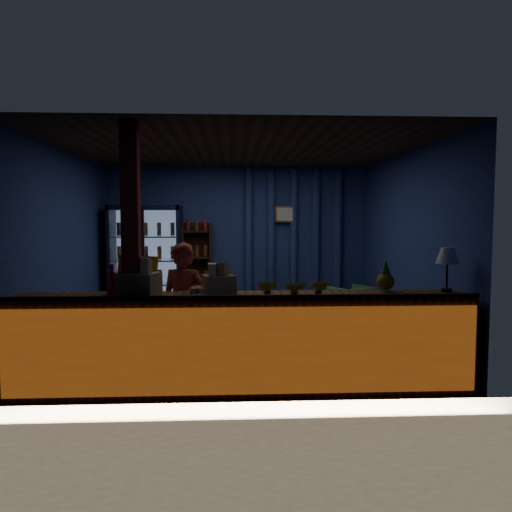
{
  "coord_description": "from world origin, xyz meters",
  "views": [
    {
      "loc": [
        -0.1,
        -6.67,
        1.69
      ],
      "look_at": [
        0.22,
        -0.2,
        1.19
      ],
      "focal_mm": 35.0,
      "sensor_mm": 36.0,
      "label": 1
    }
  ],
  "objects_px": {
    "green_chair": "(352,303)",
    "pastry_tray": "(204,292)",
    "shopkeeper": "(183,310)",
    "table_lamp": "(447,257)"
  },
  "relations": [
    {
      "from": "shopkeeper",
      "to": "pastry_tray",
      "type": "relative_size",
      "value": 3.29
    },
    {
      "from": "shopkeeper",
      "to": "table_lamp",
      "type": "bearing_deg",
      "value": 9.58
    },
    {
      "from": "green_chair",
      "to": "pastry_tray",
      "type": "height_order",
      "value": "pastry_tray"
    },
    {
      "from": "table_lamp",
      "to": "pastry_tray",
      "type": "bearing_deg",
      "value": -179.44
    },
    {
      "from": "table_lamp",
      "to": "shopkeeper",
      "type": "bearing_deg",
      "value": 171.13
    },
    {
      "from": "shopkeeper",
      "to": "green_chair",
      "type": "relative_size",
      "value": 2.29
    },
    {
      "from": "shopkeeper",
      "to": "green_chair",
      "type": "xyz_separation_m",
      "value": [
        2.52,
        2.84,
        -0.43
      ]
    },
    {
      "from": "green_chair",
      "to": "pastry_tray",
      "type": "bearing_deg",
      "value": 26.14
    },
    {
      "from": "table_lamp",
      "to": "green_chair",
      "type": "bearing_deg",
      "value": 92.64
    },
    {
      "from": "shopkeeper",
      "to": "pastry_tray",
      "type": "distance_m",
      "value": 0.57
    }
  ]
}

